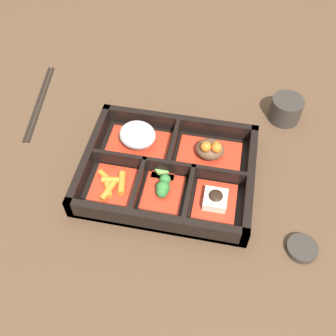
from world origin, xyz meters
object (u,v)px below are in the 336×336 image
Objects in this scene: bowl_rice at (138,137)px; sauce_dish at (302,248)px; tea_cup at (286,109)px; chopsticks at (39,101)px.

sauce_dish is (0.32, -0.17, -0.03)m from bowl_rice.
sauce_dish is at bearing -27.05° from bowl_rice.
sauce_dish is at bearing -83.41° from tea_cup.
tea_cup is at bearing 96.59° from sauce_dish.
tea_cup is 0.54m from chopsticks.
tea_cup is 0.31m from sauce_dish.
tea_cup reaches higher than sauce_dish.
bowl_rice reaches higher than tea_cup.
bowl_rice is at bearing -19.45° from chopsticks.
chopsticks is (-0.25, 0.09, -0.03)m from bowl_rice.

